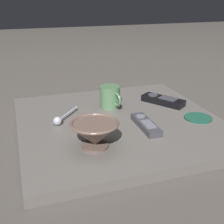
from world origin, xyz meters
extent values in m
plane|color=#47423D|center=(0.00, 0.00, 0.00)|extent=(6.00, 6.00, 0.00)
cube|color=#5B5651|center=(0.00, 0.00, 0.02)|extent=(0.65, 0.66, 0.03)
cylinder|color=brown|center=(-0.16, 0.13, 0.03)|extent=(0.07, 0.07, 0.01)
cone|color=brown|center=(-0.16, 0.13, 0.07)|extent=(0.13, 0.13, 0.06)
torus|color=brown|center=(-0.16, 0.13, 0.10)|extent=(0.13, 0.13, 0.01)
cylinder|color=#4C724C|center=(0.12, -0.01, 0.07)|extent=(0.07, 0.07, 0.08)
torus|color=#4C724C|center=(0.08, -0.02, 0.07)|extent=(0.05, 0.02, 0.05)
cylinder|color=#A3A5B2|center=(0.07, 0.16, 0.04)|extent=(0.10, 0.08, 0.01)
sphere|color=#A3A5B2|center=(0.02, 0.20, 0.04)|extent=(0.03, 0.03, 0.03)
cube|color=#38383D|center=(-0.09, -0.06, 0.04)|extent=(0.16, 0.05, 0.02)
cylinder|color=slate|center=(-0.04, -0.06, 0.05)|extent=(0.03, 0.03, 0.00)
cube|color=slate|center=(-0.11, -0.06, 0.05)|extent=(0.06, 0.03, 0.00)
cube|color=black|center=(0.09, -0.21, 0.04)|extent=(0.17, 0.14, 0.02)
cylinder|color=#3A3A42|center=(0.13, -0.18, 0.06)|extent=(0.04, 0.04, 0.00)
cube|color=#3A3A42|center=(0.07, -0.22, 0.05)|extent=(0.08, 0.07, 0.00)
cylinder|color=#194738|center=(-0.08, -0.26, 0.03)|extent=(0.09, 0.09, 0.01)
camera|label=1|loc=(-0.86, 0.31, 0.43)|focal=47.90mm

